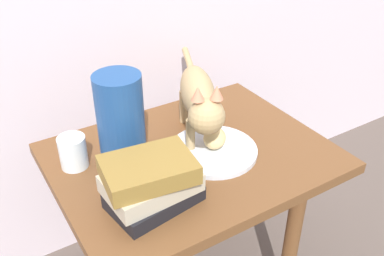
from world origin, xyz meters
name	(u,v)px	position (x,y,z in m)	size (l,w,h in m)	color
side_table	(192,177)	(0.00, 0.00, 0.45)	(0.72, 0.55, 0.53)	brown
plate	(213,151)	(0.05, -0.03, 0.54)	(0.24, 0.24, 0.01)	silver
bread_roll	(215,138)	(0.06, -0.02, 0.57)	(0.08, 0.06, 0.05)	#E0BC7A
cat	(199,98)	(0.05, 0.05, 0.66)	(0.23, 0.45, 0.23)	tan
book_stack	(151,182)	(-0.18, -0.12, 0.59)	(0.22, 0.16, 0.12)	black
green_vase	(121,120)	(-0.17, 0.07, 0.65)	(0.12, 0.12, 0.24)	navy
candle_jar	(73,154)	(-0.28, 0.11, 0.57)	(0.07, 0.07, 0.08)	silver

